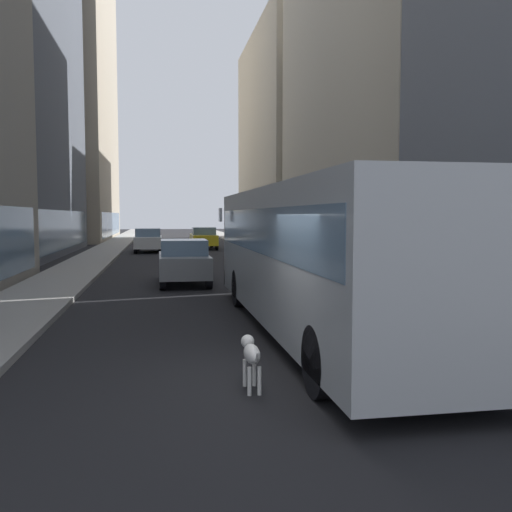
% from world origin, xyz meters
% --- Properties ---
extents(ground_plane, '(120.00, 120.00, 0.00)m').
position_xyz_m(ground_plane, '(0.00, 35.00, 0.00)').
color(ground_plane, black).
extents(sidewalk_left, '(2.40, 110.00, 0.15)m').
position_xyz_m(sidewalk_left, '(-5.70, 35.00, 0.07)').
color(sidewalk_left, gray).
rests_on(sidewalk_left, ground).
extents(sidewalk_right, '(2.40, 110.00, 0.15)m').
position_xyz_m(sidewalk_right, '(5.70, 35.00, 0.07)').
color(sidewalk_right, gray).
rests_on(sidewalk_right, ground).
extents(building_left_far, '(9.80, 23.93, 40.14)m').
position_xyz_m(building_left_far, '(-11.90, 52.61, 20.06)').
color(building_left_far, '#A0937F').
rests_on(building_left_far, ground).
extents(building_right_mid, '(9.18, 20.76, 25.72)m').
position_xyz_m(building_right_mid, '(11.90, 23.16, 12.85)').
color(building_right_mid, '#B2A893').
rests_on(building_right_mid, ground).
extents(building_right_far, '(9.60, 20.81, 20.24)m').
position_xyz_m(building_right_far, '(11.90, 45.21, 10.11)').
color(building_right_far, '#B2A893').
rests_on(building_right_far, ground).
extents(transit_bus, '(2.78, 11.53, 3.05)m').
position_xyz_m(transit_bus, '(1.20, 3.30, 1.78)').
color(transit_bus, '#999EA3').
rests_on(transit_bus, ground).
extents(car_white_van, '(1.78, 4.43, 1.62)m').
position_xyz_m(car_white_van, '(-2.80, 30.11, 0.82)').
color(car_white_van, silver).
rests_on(car_white_van, ground).
extents(car_grey_wagon, '(1.75, 4.03, 1.62)m').
position_xyz_m(car_grey_wagon, '(-1.20, 12.05, 0.82)').
color(car_grey_wagon, slate).
rests_on(car_grey_wagon, ground).
extents(car_yellow_taxi, '(1.80, 4.45, 1.62)m').
position_xyz_m(car_yellow_taxi, '(1.20, 33.01, 0.82)').
color(car_yellow_taxi, yellow).
rests_on(car_yellow_taxi, ground).
extents(dalmatian_dog, '(0.22, 0.96, 0.72)m').
position_xyz_m(dalmatian_dog, '(-0.80, -0.32, 0.51)').
color(dalmatian_dog, white).
rests_on(dalmatian_dog, ground).
extents(pedestrian_in_coat, '(0.34, 0.34, 1.69)m').
position_xyz_m(pedestrian_in_coat, '(6.19, 4.46, 1.01)').
color(pedestrian_in_coat, '#1E1E2D').
rests_on(pedestrian_in_coat, sidewalk_right).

